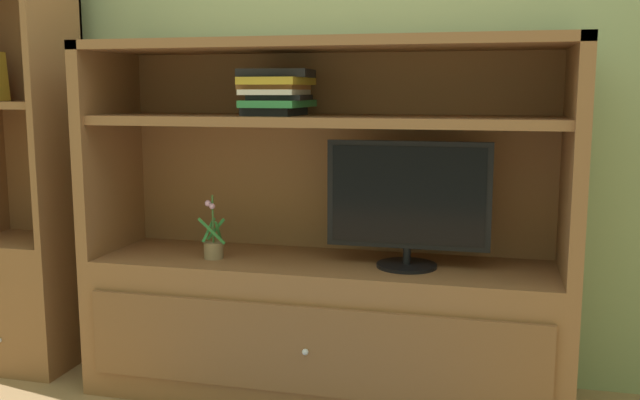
{
  "coord_description": "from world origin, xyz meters",
  "views": [
    {
      "loc": [
        0.65,
        -2.22,
        1.22
      ],
      "look_at": [
        0.0,
        0.35,
        0.8
      ],
      "focal_mm": 39.5,
      "sensor_mm": 36.0,
      "label": 1
    }
  ],
  "objects_px": {
    "media_console": "(323,286)",
    "tv_monitor": "(408,202)",
    "potted_plant": "(213,246)",
    "bookshelf_tall": "(24,229)",
    "magazine_stack": "(277,91)"
  },
  "relations": [
    {
      "from": "potted_plant",
      "to": "bookshelf_tall",
      "type": "distance_m",
      "value": 0.93
    },
    {
      "from": "media_console",
      "to": "bookshelf_tall",
      "type": "distance_m",
      "value": 1.37
    },
    {
      "from": "tv_monitor",
      "to": "magazine_stack",
      "type": "xyz_separation_m",
      "value": [
        -0.52,
        0.03,
        0.41
      ]
    },
    {
      "from": "tv_monitor",
      "to": "magazine_stack",
      "type": "bearing_deg",
      "value": 177.04
    },
    {
      "from": "media_console",
      "to": "potted_plant",
      "type": "xyz_separation_m",
      "value": [
        -0.43,
        -0.07,
        0.16
      ]
    },
    {
      "from": "media_console",
      "to": "potted_plant",
      "type": "bearing_deg",
      "value": -170.32
    },
    {
      "from": "potted_plant",
      "to": "magazine_stack",
      "type": "bearing_deg",
      "value": 16.51
    },
    {
      "from": "media_console",
      "to": "bookshelf_tall",
      "type": "relative_size",
      "value": 1.0
    },
    {
      "from": "magazine_stack",
      "to": "bookshelf_tall",
      "type": "distance_m",
      "value": 1.32
    },
    {
      "from": "tv_monitor",
      "to": "potted_plant",
      "type": "relative_size",
      "value": 2.41
    },
    {
      "from": "magazine_stack",
      "to": "media_console",
      "type": "bearing_deg",
      "value": 0.16
    },
    {
      "from": "tv_monitor",
      "to": "media_console",
      "type": "bearing_deg",
      "value": 175.3
    },
    {
      "from": "media_console",
      "to": "tv_monitor",
      "type": "height_order",
      "value": "media_console"
    },
    {
      "from": "tv_monitor",
      "to": "bookshelf_tall",
      "type": "distance_m",
      "value": 1.71
    },
    {
      "from": "potted_plant",
      "to": "bookshelf_tall",
      "type": "height_order",
      "value": "bookshelf_tall"
    }
  ]
}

